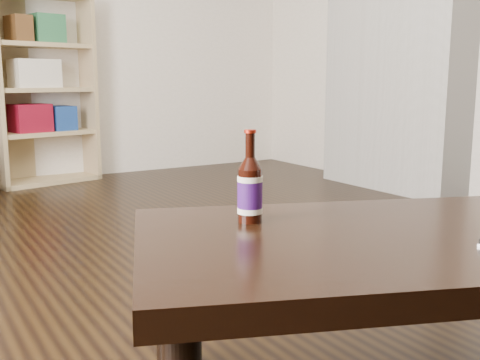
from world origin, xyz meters
TOP-DOWN VIEW (x-y plane):
  - floor at (0.00, 0.00)m, footprint 5.00×6.00m
  - wall_back at (0.00, 3.01)m, footprint 5.00×0.02m
  - chimney_breast at (2.35, 1.20)m, footprint 0.30×1.20m
  - bookshelf at (0.14, 2.89)m, footprint 0.86×0.53m
  - coffee_table at (0.13, -0.91)m, footprint 1.41×1.13m
  - beer_bottle at (-0.11, -0.64)m, footprint 0.07×0.07m

SIDE VIEW (x-z plane):
  - floor at x=0.00m, z-range -0.01..0.00m
  - coffee_table at x=0.13m, z-range 0.17..0.63m
  - beer_bottle at x=-0.11m, z-range 0.43..0.67m
  - bookshelf at x=0.14m, z-range 0.03..1.53m
  - wall_back at x=0.00m, z-range 0.00..2.70m
  - chimney_breast at x=2.35m, z-range 0.00..2.70m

